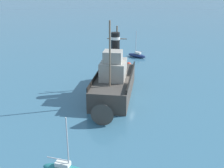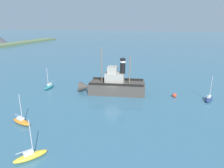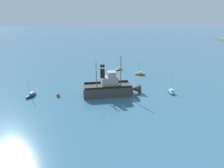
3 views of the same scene
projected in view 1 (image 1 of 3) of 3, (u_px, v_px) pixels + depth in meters
The scene contains 4 objects.
ground_plane at pixel (125, 97), 35.46m from camera, with size 600.00×600.00×0.00m, color #38667F.
old_tugboat at pixel (113, 83), 35.16m from camera, with size 6.21×14.75×9.90m.
sailboat_navy at pixel (137, 55), 53.29m from camera, with size 3.95×2.29×4.90m.
mooring_buoy at pixel (129, 65), 47.38m from camera, with size 0.85×0.85×0.85m, color red.
Camera 1 is at (-8.21, 31.58, 14.06)m, focal length 45.00 mm.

